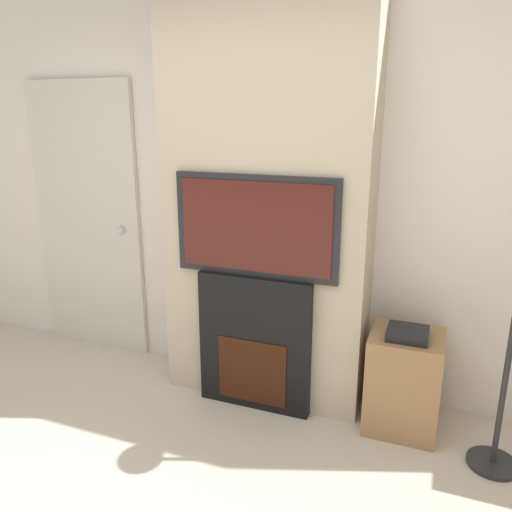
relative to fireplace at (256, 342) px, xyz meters
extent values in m
cube|color=silver|center=(0.00, 0.41, 0.91)|extent=(6.00, 0.06, 2.70)
cube|color=#BCAD8E|center=(0.00, 0.19, 0.91)|extent=(1.29, 0.38, 2.70)
cube|color=black|center=(0.00, 0.00, 0.00)|extent=(0.72, 0.14, 0.88)
cube|color=#33160A|center=(0.00, -0.07, -0.17)|extent=(0.45, 0.01, 0.42)
cube|color=black|center=(0.00, 0.00, 0.75)|extent=(1.01, 0.06, 0.61)
cube|color=#471914|center=(0.00, -0.03, 0.75)|extent=(0.93, 0.01, 0.54)
cylinder|color=#262628|center=(1.40, -0.10, -0.42)|extent=(0.27, 0.27, 0.03)
cube|color=#997047|center=(0.90, 0.09, -0.14)|extent=(0.41, 0.40, 0.60)
cube|color=black|center=(0.90, 0.05, 0.19)|extent=(0.23, 0.22, 0.05)
cube|color=beige|center=(-1.52, 0.36, 0.59)|extent=(0.91, 0.04, 2.06)
sphere|color=silver|center=(-1.20, 0.32, 0.55)|extent=(0.06, 0.06, 0.06)
camera|label=1|loc=(1.03, -2.68, 1.39)|focal=35.00mm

